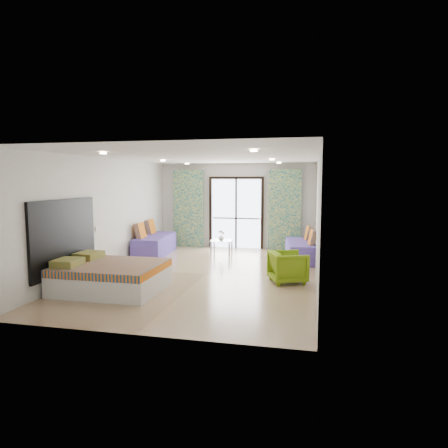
% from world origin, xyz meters
% --- Properties ---
extents(floor, '(5.00, 7.50, 0.01)m').
position_xyz_m(floor, '(0.00, 0.00, 0.00)').
color(floor, '#9C7E5D').
rests_on(floor, ground).
extents(ceiling, '(5.00, 7.50, 0.01)m').
position_xyz_m(ceiling, '(0.00, 0.00, 2.70)').
color(ceiling, silver).
rests_on(ceiling, ground).
extents(wall_back, '(5.00, 0.01, 2.70)m').
position_xyz_m(wall_back, '(0.00, 3.75, 1.35)').
color(wall_back, silver).
rests_on(wall_back, ground).
extents(wall_front, '(5.00, 0.01, 2.70)m').
position_xyz_m(wall_front, '(0.00, -3.75, 1.35)').
color(wall_front, silver).
rests_on(wall_front, ground).
extents(wall_left, '(0.01, 7.50, 2.70)m').
position_xyz_m(wall_left, '(-2.50, 0.00, 1.35)').
color(wall_left, silver).
rests_on(wall_left, ground).
extents(wall_right, '(0.01, 7.50, 2.70)m').
position_xyz_m(wall_right, '(2.50, 0.00, 1.35)').
color(wall_right, silver).
rests_on(wall_right, ground).
extents(balcony_door, '(1.76, 0.08, 2.28)m').
position_xyz_m(balcony_door, '(0.00, 3.72, 1.26)').
color(balcony_door, black).
rests_on(balcony_door, floor).
extents(balcony_rail, '(1.52, 0.03, 0.04)m').
position_xyz_m(balcony_rail, '(0.00, 3.73, 0.95)').
color(balcony_rail, '#595451').
rests_on(balcony_rail, balcony_door).
extents(curtain_left, '(1.00, 0.10, 2.50)m').
position_xyz_m(curtain_left, '(-1.55, 3.57, 1.25)').
color(curtain_left, beige).
rests_on(curtain_left, floor).
extents(curtain_right, '(1.00, 0.10, 2.50)m').
position_xyz_m(curtain_right, '(1.55, 3.57, 1.25)').
color(curtain_right, beige).
rests_on(curtain_right, floor).
extents(downlight_a, '(0.12, 0.12, 0.02)m').
position_xyz_m(downlight_a, '(-1.40, -2.00, 2.67)').
color(downlight_a, '#FFE0B2').
rests_on(downlight_a, ceiling).
extents(downlight_b, '(0.12, 0.12, 0.02)m').
position_xyz_m(downlight_b, '(1.40, -2.00, 2.67)').
color(downlight_b, '#FFE0B2').
rests_on(downlight_b, ceiling).
extents(downlight_c, '(0.12, 0.12, 0.02)m').
position_xyz_m(downlight_c, '(-1.40, 1.00, 2.67)').
color(downlight_c, '#FFE0B2').
rests_on(downlight_c, ceiling).
extents(downlight_d, '(0.12, 0.12, 0.02)m').
position_xyz_m(downlight_d, '(1.40, 1.00, 2.67)').
color(downlight_d, '#FFE0B2').
rests_on(downlight_d, ceiling).
extents(downlight_e, '(0.12, 0.12, 0.02)m').
position_xyz_m(downlight_e, '(-1.40, 3.00, 2.67)').
color(downlight_e, '#FFE0B2').
rests_on(downlight_e, ceiling).
extents(downlight_f, '(0.12, 0.12, 0.02)m').
position_xyz_m(downlight_f, '(1.40, 3.00, 2.67)').
color(downlight_f, '#FFE0B2').
rests_on(downlight_f, ceiling).
extents(headboard, '(0.06, 2.10, 1.50)m').
position_xyz_m(headboard, '(-2.46, -1.75, 1.05)').
color(headboard, black).
rests_on(headboard, floor).
extents(switch_plate, '(0.02, 0.10, 0.10)m').
position_xyz_m(switch_plate, '(-2.47, -0.50, 1.05)').
color(switch_plate, silver).
rests_on(switch_plate, wall_left).
extents(bed, '(1.97, 1.60, 0.68)m').
position_xyz_m(bed, '(-1.48, -1.75, 0.28)').
color(bed, silver).
rests_on(bed, floor).
extents(daybed_left, '(0.96, 2.07, 0.99)m').
position_xyz_m(daybed_left, '(-2.12, 2.05, 0.31)').
color(daybed_left, '#5543A1').
rests_on(daybed_left, floor).
extents(daybed_right, '(0.94, 1.90, 0.90)m').
position_xyz_m(daybed_right, '(2.12, 2.12, 0.28)').
color(daybed_right, '#5543A1').
rests_on(daybed_right, floor).
extents(coffee_table, '(0.65, 0.65, 0.71)m').
position_xyz_m(coffee_table, '(-0.21, 2.56, 0.36)').
color(coffee_table, silver).
rests_on(coffee_table, floor).
extents(vase, '(0.18, 0.19, 0.17)m').
position_xyz_m(vase, '(-0.21, 2.50, 0.49)').
color(vase, white).
rests_on(vase, coffee_table).
extents(armchair, '(0.89, 0.91, 0.73)m').
position_xyz_m(armchair, '(1.91, -0.35, 0.37)').
color(armchair, '#6F9413').
rests_on(armchair, floor).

